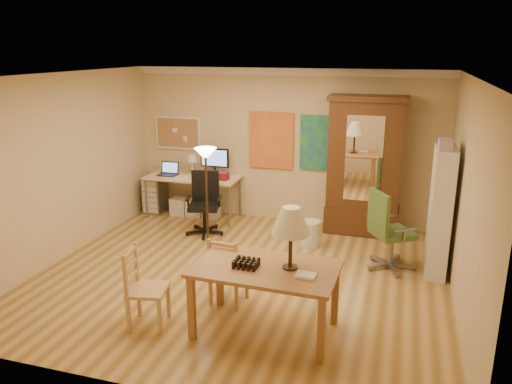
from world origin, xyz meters
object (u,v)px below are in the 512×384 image
(office_chair_green, at_px, (389,248))
(office_chair_black, at_px, (205,217))
(armoire, at_px, (364,175))
(computer_desk, at_px, (196,192))
(dining_table, at_px, (275,255))
(bookshelf, at_px, (440,212))

(office_chair_green, bearing_deg, office_chair_black, 169.82)
(office_chair_green, height_order, armoire, armoire)
(computer_desk, xyz_separation_m, office_chair_green, (3.51, -1.30, -0.16))
(dining_table, height_order, office_chair_black, dining_table)
(office_chair_black, bearing_deg, computer_desk, 122.54)
(computer_desk, xyz_separation_m, office_chair_black, (0.48, -0.76, -0.19))
(armoire, relative_size, bookshelf, 1.30)
(armoire, xyz_separation_m, bookshelf, (1.13, -1.33, -0.12))
(office_chair_black, bearing_deg, office_chair_green, -10.18)
(dining_table, relative_size, office_chair_black, 1.50)
(dining_table, relative_size, bookshelf, 0.89)
(office_chair_black, xyz_separation_m, armoire, (2.52, 0.84, 0.72))
(office_chair_green, bearing_deg, computer_desk, 159.65)
(armoire, bearing_deg, office_chair_black, -161.58)
(computer_desk, distance_m, office_chair_green, 3.75)
(office_chair_green, height_order, bookshelf, bookshelf)
(office_chair_black, bearing_deg, armoire, 18.42)
(computer_desk, height_order, bookshelf, bookshelf)
(armoire, height_order, bookshelf, armoire)
(computer_desk, bearing_deg, bookshelf, -16.85)
(dining_table, height_order, office_chair_green, dining_table)
(computer_desk, height_order, armoire, armoire)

